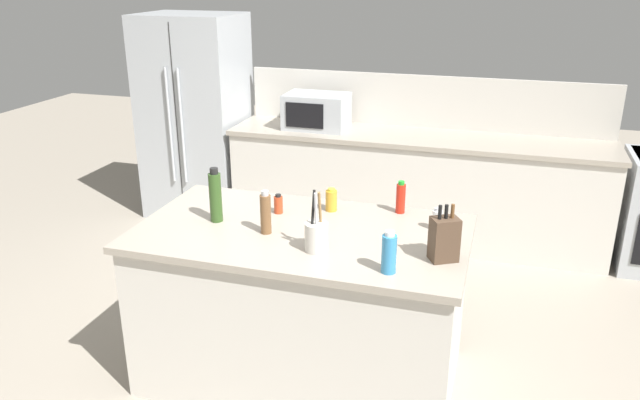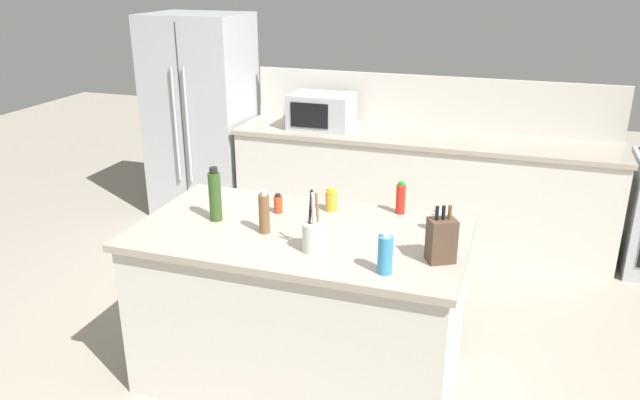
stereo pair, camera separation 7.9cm
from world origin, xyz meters
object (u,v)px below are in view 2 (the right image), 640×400
at_px(microwave, 322,111).
at_px(spice_jar_oregano, 445,236).
at_px(olive_oil_bottle, 215,196).
at_px(spice_jar_paprika, 278,204).
at_px(honey_jar, 331,200).
at_px(refrigerator, 202,116).
at_px(knife_block, 441,240).
at_px(utensil_crock, 314,236).
at_px(hot_sauce_bottle, 401,199).
at_px(dish_soap_bottle, 385,254).
at_px(pepper_grinder, 264,213).
at_px(salt_shaker, 436,220).

xyz_separation_m(microwave, spice_jar_oregano, (1.37, -2.13, -0.11)).
height_order(olive_oil_bottle, spice_jar_paprika, olive_oil_bottle).
bearing_deg(honey_jar, refrigerator, 134.59).
height_order(knife_block, olive_oil_bottle, olive_oil_bottle).
relative_size(utensil_crock, hot_sauce_bottle, 1.65).
bearing_deg(dish_soap_bottle, pepper_grinder, 160.14).
height_order(refrigerator, pepper_grinder, refrigerator).
bearing_deg(knife_block, spice_jar_paprika, 131.19).
distance_m(knife_block, honey_jar, 0.85).
relative_size(refrigerator, salt_shaker, 15.02).
distance_m(knife_block, olive_oil_bottle, 1.29).
xyz_separation_m(microwave, spice_jar_paprika, (0.39, -2.00, -0.10)).
bearing_deg(salt_shaker, olive_oil_bottle, -168.72).
height_order(microwave, salt_shaker, microwave).
relative_size(knife_block, honey_jar, 2.09).
distance_m(olive_oil_bottle, dish_soap_bottle, 1.11).
bearing_deg(honey_jar, salt_shaker, -9.18).
relative_size(olive_oil_bottle, spice_jar_paprika, 2.72).
bearing_deg(honey_jar, spice_jar_oregano, -20.65).
bearing_deg(spice_jar_oregano, honey_jar, 159.35).
height_order(spice_jar_paprika, honey_jar, honey_jar).
bearing_deg(hot_sauce_bottle, refrigerator, 141.29).
bearing_deg(refrigerator, dish_soap_bottle, -47.66).
relative_size(refrigerator, olive_oil_bottle, 6.03).
distance_m(spice_jar_paprika, pepper_grinder, 0.30).
xyz_separation_m(spice_jar_oregano, honey_jar, (-0.70, 0.26, 0.02)).
bearing_deg(spice_jar_paprika, olive_oil_bottle, -143.61).
relative_size(refrigerator, dish_soap_bottle, 9.01).
xyz_separation_m(utensil_crock, spice_jar_paprika, (-0.37, 0.42, -0.03)).
relative_size(microwave, utensil_crock, 1.70).
relative_size(knife_block, utensil_crock, 0.91).
xyz_separation_m(hot_sauce_bottle, pepper_grinder, (-0.64, -0.51, 0.02)).
bearing_deg(olive_oil_bottle, spice_jar_oregano, 3.55).
relative_size(spice_jar_oregano, dish_soap_bottle, 0.47).
height_order(microwave, olive_oil_bottle, olive_oil_bottle).
height_order(dish_soap_bottle, spice_jar_paprika, dish_soap_bottle).
bearing_deg(pepper_grinder, utensil_crock, -22.19).
height_order(olive_oil_bottle, hot_sauce_bottle, olive_oil_bottle).
distance_m(microwave, hot_sauce_bottle, 2.08).
height_order(salt_shaker, spice_jar_oregano, salt_shaker).
bearing_deg(spice_jar_oregano, knife_block, -87.70).
bearing_deg(spice_jar_paprika, utensil_crock, -49.32).
height_order(refrigerator, utensil_crock, refrigerator).
bearing_deg(honey_jar, hot_sauce_bottle, 12.42).
relative_size(utensil_crock, honey_jar, 2.31).
distance_m(utensil_crock, hot_sauce_bottle, 0.71).
height_order(knife_block, spice_jar_oregano, knife_block).
bearing_deg(dish_soap_bottle, utensil_crock, 162.13).
distance_m(microwave, salt_shaker, 2.36).
xyz_separation_m(refrigerator, spice_jar_oregano, (2.59, -2.18, 0.04)).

